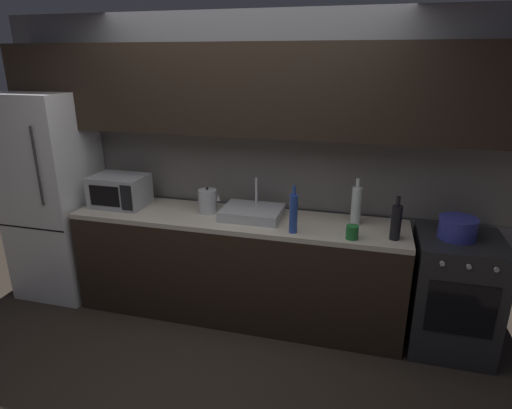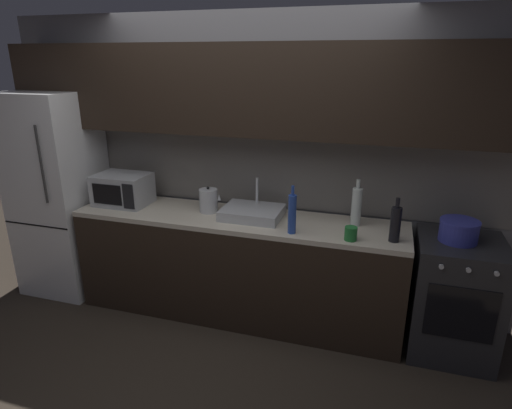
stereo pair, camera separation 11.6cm
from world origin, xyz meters
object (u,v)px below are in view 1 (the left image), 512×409
Objects in this scene: kettle at (208,201)px; wine_bottle_dark at (396,222)px; oven_range at (453,293)px; mug_green at (352,232)px; microwave at (120,191)px; wine_bottle_clear at (356,205)px; wine_bottle_blue at (293,213)px; cooking_pot at (458,228)px; refrigerator at (54,196)px.

wine_bottle_dark is at bearing -7.06° from kettle.
oven_range is 9.01× the size of mug_green.
wine_bottle_clear reaches higher than microwave.
wine_bottle_blue is 1.18m from cooking_pot.
wine_bottle_blue reaches higher than microwave.
kettle is 1.23m from mug_green.
oven_range is 4.07× the size of kettle.
wine_bottle_clear is at bearing 34.08° from wine_bottle_blue.
cooking_pot is (2.74, -0.02, -0.06)m from microwave.
oven_range is at bearing -1.90° from cooking_pot.
wine_bottle_blue is at bearing -18.02° from kettle.
microwave is 2.03m from mug_green.
wine_bottle_dark is at bearing -2.60° from refrigerator.
wine_bottle_blue is at bearing 179.23° from mug_green.
microwave is 0.81m from kettle.
wine_bottle_dark is at bearing -38.69° from wine_bottle_clear.
mug_green is (1.21, -0.26, -0.05)m from kettle.
wine_bottle_clear is 1.01× the size of wine_bottle_blue.
wine_bottle_clear is at bearing 2.20° from microwave.
wine_bottle_blue is 0.44m from mug_green.
cooking_pot is at bearing -1.49° from kettle.
wine_bottle_dark is (-0.48, -0.13, 0.58)m from oven_range.
oven_range is 2.78× the size of wine_bottle_dark.
wine_bottle_dark is (2.99, -0.14, 0.10)m from refrigerator.
cooking_pot is (1.16, 0.20, -0.08)m from wine_bottle_blue.
wine_bottle_blue is at bearing -170.57° from oven_range.
kettle reaches higher than oven_range.
wine_bottle_blue reaches higher than cooking_pot.
refrigerator is at bearing 175.60° from mug_green.
wine_bottle_blue is 0.73m from wine_bottle_dark.
cooking_pot is (0.73, 0.21, 0.03)m from mug_green.
refrigerator reaches higher than wine_bottle_blue.
refrigerator reaches higher than oven_range.
wine_bottle_blue is (0.77, -0.25, 0.05)m from kettle.
oven_range is 0.94m from mug_green.
kettle is at bearing 2.27° from microwave.
wine_bottle_clear is at bearing 172.46° from cooking_pot.
wine_bottle_dark is (1.50, -0.19, 0.03)m from kettle.
wine_bottle_clear is (2.02, 0.08, 0.02)m from microwave.
refrigerator is 8.44× the size of kettle.
wine_bottle_clear is at bearing 141.31° from wine_bottle_dark.
microwave is at bearing 179.62° from cooking_pot.
cooking_pot is (3.42, 0.00, 0.05)m from refrigerator.
cooking_pot is (0.43, 0.14, -0.05)m from wine_bottle_dark.
oven_range is at bearing 9.43° from wine_bottle_blue.
microwave reaches higher than mug_green.
mug_green is at bearing -91.38° from wine_bottle_clear.
oven_range is 2.46× the size of wine_bottle_blue.
refrigerator reaches higher than mug_green.
mug_green is at bearing -0.77° from wine_bottle_blue.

